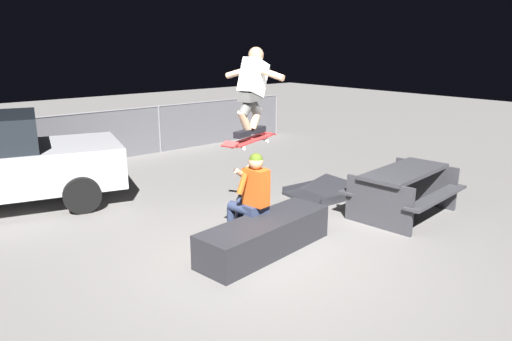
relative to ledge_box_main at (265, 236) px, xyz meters
name	(u,v)px	position (x,y,z in m)	size (l,w,h in m)	color
ground_plane	(263,254)	(-0.07, -0.05, -0.22)	(40.00, 40.00, 0.00)	slate
ledge_box_main	(265,236)	(0.00, 0.00, 0.00)	(2.02, 0.62, 0.45)	#28282D
person_sitting_on_ledge	(250,193)	(0.06, 0.37, 0.48)	(0.60, 0.77, 1.28)	#2D3856
skateboard	(250,140)	(0.06, 0.37, 1.22)	(1.04, 0.48, 0.13)	#B72D2D
skater_airborne	(252,87)	(0.11, 0.38, 1.91)	(0.64, 0.87, 1.12)	black
kicker_ramp	(322,193)	(2.37, 1.11, -0.17)	(1.19, 1.06, 0.31)	#28282D
picnic_table_back	(404,185)	(2.62, -0.37, 0.28)	(1.82, 1.50, 0.75)	#38383D
fence_back	(81,137)	(-0.07, 6.20, 0.41)	(12.05, 0.05, 1.18)	slate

